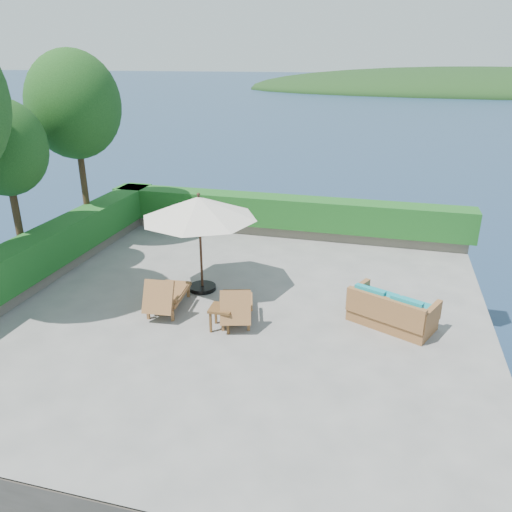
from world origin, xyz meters
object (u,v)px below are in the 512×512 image
(patio_umbrella, at_px, (199,209))
(wicker_loveseat, at_px, (391,312))
(lounge_left, at_px, (166,295))
(lounge_right, at_px, (236,305))
(side_table, at_px, (222,311))

(patio_umbrella, xyz_separation_m, wicker_loveseat, (4.85, -0.70, -1.88))
(lounge_left, height_order, wicker_loveseat, lounge_left)
(lounge_right, xyz_separation_m, side_table, (-0.20, -0.46, 0.05))
(wicker_loveseat, bearing_deg, patio_umbrella, -163.56)
(side_table, height_order, wicker_loveseat, wicker_loveseat)
(patio_umbrella, height_order, lounge_right, patio_umbrella)
(lounge_right, bearing_deg, side_table, -129.38)
(lounge_right, distance_m, wicker_loveseat, 3.56)
(patio_umbrella, bearing_deg, lounge_right, -45.29)
(patio_umbrella, relative_size, side_table, 5.86)
(patio_umbrella, distance_m, side_table, 2.80)
(lounge_left, xyz_separation_m, side_table, (1.58, -0.50, 0.04))
(lounge_left, bearing_deg, wicker_loveseat, 1.16)
(lounge_left, relative_size, side_table, 3.24)
(lounge_right, height_order, wicker_loveseat, lounge_right)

